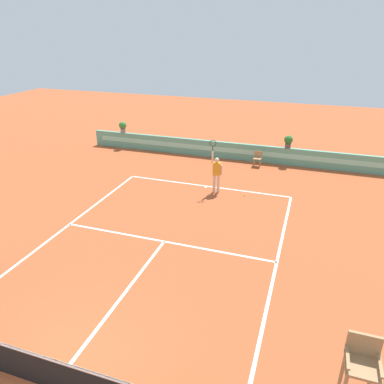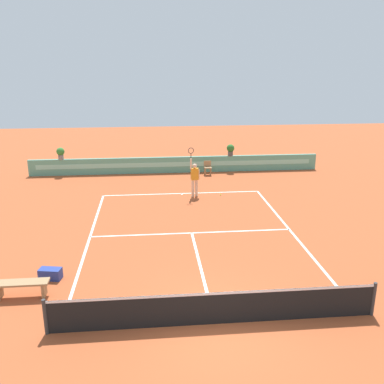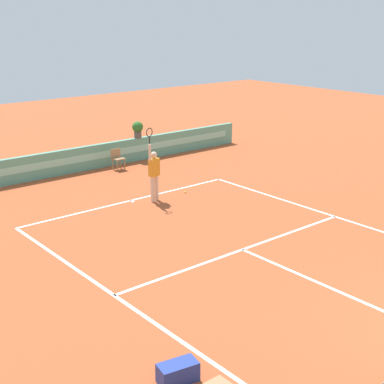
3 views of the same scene
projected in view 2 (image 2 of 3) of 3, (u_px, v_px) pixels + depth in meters
ground_plane at (193, 237)px, 17.34m from camera, size 60.00×60.00×0.00m
court_lines at (191, 230)px, 18.03m from camera, size 8.32×11.94×0.01m
net at (215, 307)px, 11.49m from camera, size 8.92×0.10×1.00m
back_wall_barrier at (176, 165)px, 27.08m from camera, size 18.00×0.21×1.00m
ball_kid_chair at (208, 167)px, 26.57m from camera, size 0.44×0.44×0.85m
bench_courtside at (22, 286)px, 12.84m from camera, size 1.60×0.44×0.51m
gear_bag at (50, 274)px, 13.97m from camera, size 0.76×0.49×0.36m
tennis_player at (195, 177)px, 22.17m from camera, size 0.61×0.30×2.58m
tennis_ball_near_baseline at (221, 195)px, 22.63m from camera, size 0.07×0.07×0.07m
potted_plant_right at (230, 149)px, 27.13m from camera, size 0.48×0.48×0.72m
potted_plant_far_left at (61, 153)px, 26.15m from camera, size 0.48×0.48×0.72m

